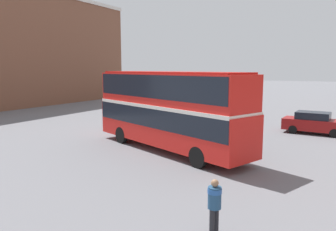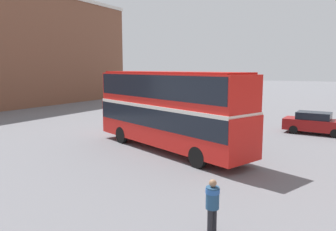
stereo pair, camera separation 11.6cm
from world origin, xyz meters
name	(u,v)px [view 1 (the left image)]	position (x,y,z in m)	size (l,w,h in m)	color
ground_plane	(178,149)	(0.00, 0.00, 0.00)	(240.00, 240.00, 0.00)	slate
building_row_left	(2,48)	(-30.99, 10.47, 7.50)	(10.97, 37.72, 14.98)	brown
double_decker_bus	(168,106)	(-0.44, -0.44, 2.70)	(11.58, 6.59, 4.70)	red
pedestrian_foreground	(214,201)	(5.57, -8.69, 1.04)	(0.47, 0.47, 1.70)	#232328
parked_car_kerb_near	(179,113)	(-4.52, 9.23, 0.80)	(4.51, 2.38, 1.58)	silver
parked_car_kerb_far	(315,123)	(6.85, 9.27, 0.83)	(4.63, 2.12, 1.64)	maroon
parked_car_side_street	(166,105)	(-9.08, 15.15, 0.79)	(4.27, 2.31, 1.54)	navy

